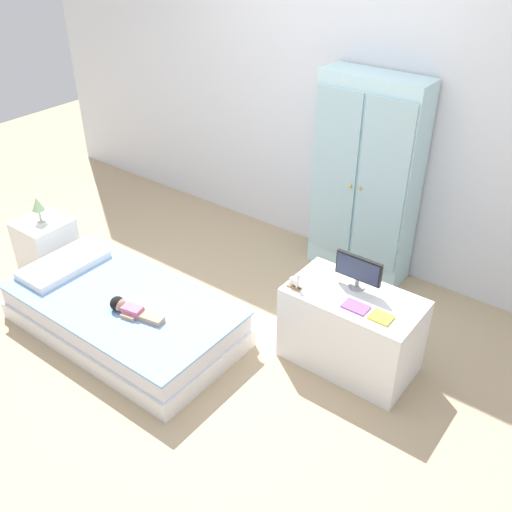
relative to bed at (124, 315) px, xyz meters
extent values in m
cube|color=tan|center=(0.54, 0.27, -0.15)|extent=(10.00, 10.00, 0.02)
cube|color=silver|center=(0.54, 1.85, 1.21)|extent=(6.40, 0.05, 2.70)
cube|color=white|center=(0.00, 0.00, -0.08)|extent=(1.61, 0.85, 0.13)
cube|color=silver|center=(0.00, 0.00, 0.06)|extent=(1.57, 0.81, 0.14)
cube|color=#7AA8DB|center=(0.00, 0.00, 0.14)|extent=(1.60, 0.84, 0.02)
cube|color=white|center=(-0.60, 0.00, 0.17)|extent=(0.32, 0.61, 0.05)
cube|color=#D6668E|center=(0.20, -0.07, 0.17)|extent=(0.14, 0.10, 0.06)
cube|color=tan|center=(0.34, -0.03, 0.16)|extent=(0.16, 0.07, 0.04)
cube|color=tan|center=(0.34, -0.06, 0.16)|extent=(0.16, 0.07, 0.04)
cube|color=tan|center=(0.19, -0.02, 0.16)|extent=(0.10, 0.04, 0.03)
cube|color=tan|center=(0.21, -0.13, 0.16)|extent=(0.10, 0.04, 0.03)
sphere|color=tan|center=(0.09, -0.09, 0.19)|extent=(0.09, 0.09, 0.09)
sphere|color=black|center=(0.08, -0.10, 0.19)|extent=(0.10, 0.10, 0.10)
cube|color=white|center=(-1.09, 0.18, 0.07)|extent=(0.37, 0.37, 0.42)
cylinder|color=#B7B2AD|center=(-1.09, 0.18, 0.29)|extent=(0.07, 0.07, 0.01)
cylinder|color=#B7B2AD|center=(-1.09, 0.18, 0.33)|extent=(0.02, 0.02, 0.09)
cone|color=#A8D699|center=(-1.09, 0.18, 0.43)|extent=(0.10, 0.10, 0.10)
cube|color=silver|center=(0.89, 1.67, 0.64)|extent=(0.77, 0.27, 1.55)
cube|color=#9DC0C9|center=(0.69, 1.52, 0.67)|extent=(0.36, 0.02, 1.27)
cube|color=#9DC0C9|center=(1.08, 1.52, 0.67)|extent=(0.36, 0.02, 1.27)
sphere|color=gold|center=(0.85, 1.50, 0.64)|extent=(0.02, 0.02, 0.02)
sphere|color=gold|center=(0.93, 1.50, 0.64)|extent=(0.02, 0.02, 0.02)
cube|color=white|center=(1.38, 0.66, 0.13)|extent=(0.81, 0.46, 0.53)
cylinder|color=#99999E|center=(1.34, 0.74, 0.40)|extent=(0.10, 0.10, 0.01)
cylinder|color=#99999E|center=(1.34, 0.74, 0.43)|extent=(0.02, 0.02, 0.05)
cube|color=black|center=(1.34, 0.74, 0.53)|extent=(0.30, 0.02, 0.16)
cube|color=#28334C|center=(1.34, 0.72, 0.53)|extent=(0.28, 0.01, 0.14)
cube|color=#8E6642|center=(1.04, 0.52, 0.40)|extent=(0.09, 0.01, 0.01)
cube|color=#8E6642|center=(1.04, 0.49, 0.40)|extent=(0.09, 0.01, 0.01)
cube|color=white|center=(1.04, 0.50, 0.44)|extent=(0.06, 0.03, 0.03)
cylinder|color=white|center=(1.06, 0.51, 0.41)|extent=(0.01, 0.01, 0.02)
cylinder|color=white|center=(1.06, 0.49, 0.41)|extent=(0.01, 0.01, 0.02)
cylinder|color=white|center=(1.02, 0.51, 0.41)|extent=(0.01, 0.01, 0.02)
cylinder|color=white|center=(1.02, 0.49, 0.41)|extent=(0.01, 0.01, 0.02)
cylinder|color=white|center=(1.07, 0.50, 0.47)|extent=(0.02, 0.02, 0.02)
sphere|color=white|center=(1.07, 0.50, 0.49)|extent=(0.03, 0.03, 0.03)
cube|color=#8E51B2|center=(1.44, 0.56, 0.40)|extent=(0.15, 0.10, 0.01)
cube|color=gold|center=(1.60, 0.56, 0.40)|extent=(0.13, 0.11, 0.01)
camera|label=1|loc=(2.59, -1.92, 2.45)|focal=40.49mm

